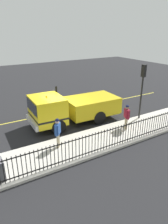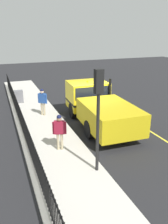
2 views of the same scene
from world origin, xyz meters
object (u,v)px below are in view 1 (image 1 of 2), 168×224
(work_truck, at_px, (69,107))
(pedestrian_distant, at_px, (127,114))
(traffic_cone, at_px, (34,116))
(traffic_light_near, at_px, (143,81))
(worker_standing, at_px, (58,130))

(work_truck, xyz_separation_m, pedestrian_distant, (3.02, 2.68, -0.05))
(work_truck, height_order, traffic_cone, work_truck)
(traffic_light_near, height_order, traffic_cone, traffic_light_near)
(work_truck, distance_m, pedestrian_distant, 4.04)
(work_truck, bearing_deg, worker_standing, 145.09)
(worker_standing, bearing_deg, pedestrian_distant, -51.84)
(pedestrian_distant, bearing_deg, traffic_cone, -118.58)
(traffic_light_near, bearing_deg, traffic_cone, 55.10)
(work_truck, distance_m, traffic_light_near, 5.52)
(pedestrian_distant, distance_m, traffic_cone, 6.88)
(traffic_cone, bearing_deg, traffic_light_near, 58.50)
(pedestrian_distant, bearing_deg, worker_standing, -73.68)
(traffic_light_near, bearing_deg, worker_standing, 92.24)
(work_truck, relative_size, pedestrian_distant, 3.89)
(pedestrian_distant, height_order, traffic_light_near, traffic_light_near)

